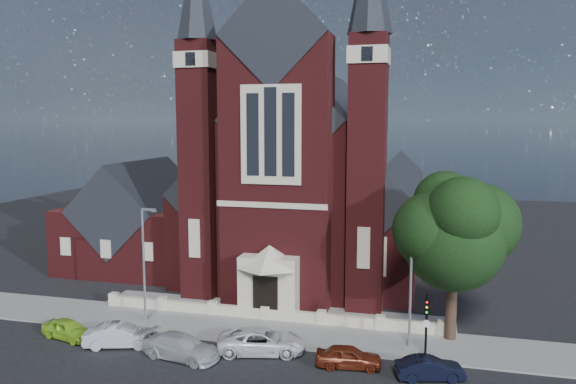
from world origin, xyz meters
name	(u,v)px	position (x,y,z in m)	size (l,w,h in m)	color
ground	(294,286)	(0.00, 15.00, 0.00)	(120.00, 120.00, 0.00)	black
pavement_strip	(257,330)	(0.00, 4.50, 0.00)	(60.00, 5.00, 0.12)	slate
forecourt_paving	(273,311)	(0.00, 8.50, 0.00)	(26.00, 3.00, 0.14)	slate
forecourt_wall	(266,320)	(0.00, 6.50, 0.00)	(24.00, 0.40, 0.90)	beige
church	(314,181)	(0.00, 22.94, 8.19)	(20.01, 34.90, 29.20)	#501516
parish_hall	(141,225)	(-16.00, 18.00, 4.01)	(12.00, 12.20, 10.24)	#501516
street_tree	(456,235)	(12.60, 5.71, 6.96)	(6.40, 6.60, 10.70)	black
street_lamp_left	(145,258)	(-7.91, 4.00, 4.60)	(1.16, 0.22, 8.09)	gray
street_lamp_right	(412,276)	(10.09, 4.00, 4.60)	(1.16, 0.22, 8.09)	gray
traffic_signal	(426,318)	(11.00, 2.43, 2.58)	(0.28, 0.42, 4.00)	black
car_lime_van	(68,329)	(-11.40, 0.10, 0.64)	(1.50, 3.73, 1.27)	#96D32A
car_silver_a	(120,336)	(-7.43, -0.22, 0.72)	(1.52, 4.36, 1.44)	silver
car_silver_b	(181,347)	(-3.02, -0.85, 0.71)	(1.98, 4.88, 1.42)	#B1B4B9
car_white_suv	(262,341)	(1.38, 1.07, 0.74)	(2.44, 5.30, 1.47)	white
car_dark_red	(349,357)	(6.78, 0.38, 0.64)	(1.51, 3.76, 1.28)	#602010
car_navy	(430,368)	(11.27, 0.03, 0.61)	(1.29, 3.70, 1.22)	black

